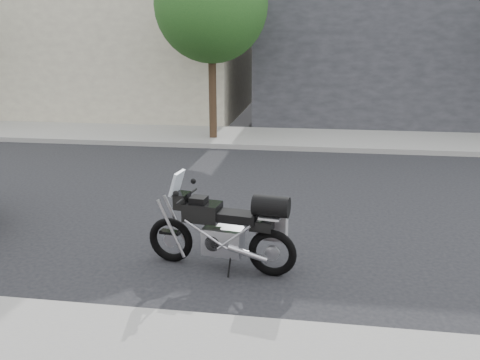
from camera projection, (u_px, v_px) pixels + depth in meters
The scene contains 6 objects.
ground at pixel (253, 207), 9.12m from camera, with size 120.00×120.00×0.00m, color black.
far_sidewalk at pixel (276, 138), 15.27m from camera, with size 44.00×3.00×0.15m, color gray.
far_building_dark at pixel (453, 32), 19.98m from camera, with size 16.00×11.00×7.00m.
far_building_cream at pixel (98, 22), 22.03m from camera, with size 14.00×11.00×8.00m.
street_tree_mid at pixel (211, 5), 13.92m from camera, with size 3.40×3.40×5.70m.
motorcycle at pixel (230, 229), 6.49m from camera, with size 2.18×0.74×1.39m.
Camera 1 is at (-0.97, 8.55, 3.10)m, focal length 35.00 mm.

